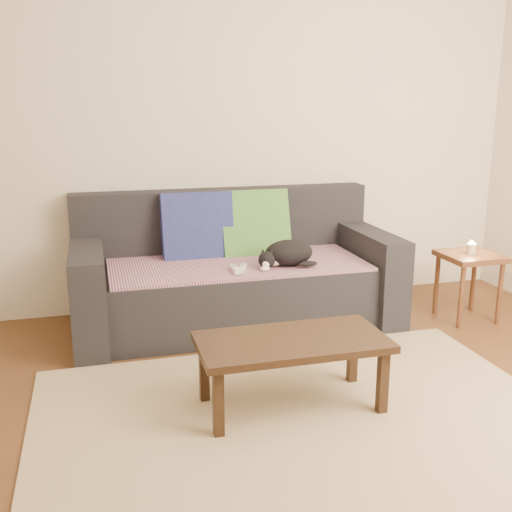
{
  "coord_description": "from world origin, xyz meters",
  "views": [
    {
      "loc": [
        -0.89,
        -2.21,
        1.45
      ],
      "look_at": [
        0.05,
        1.2,
        0.55
      ],
      "focal_mm": 42.0,
      "sensor_mm": 36.0,
      "label": 1
    }
  ],
  "objects_px": {
    "wii_remote_b": "(243,268)",
    "coffee_table": "(292,347)",
    "wii_remote_a": "(235,270)",
    "side_table": "(470,265)",
    "sofa": "(234,278)",
    "cat": "(287,254)"
  },
  "relations": [
    {
      "from": "wii_remote_b",
      "to": "coffee_table",
      "type": "xyz_separation_m",
      "value": [
        0.0,
        -0.96,
        -0.14
      ]
    },
    {
      "from": "wii_remote_a",
      "to": "side_table",
      "type": "xyz_separation_m",
      "value": [
        1.63,
        -0.07,
        -0.07
      ]
    },
    {
      "from": "sofa",
      "to": "wii_remote_a",
      "type": "relative_size",
      "value": 14.0
    },
    {
      "from": "wii_remote_b",
      "to": "sofa",
      "type": "bearing_deg",
      "value": 18.78
    },
    {
      "from": "wii_remote_a",
      "to": "wii_remote_b",
      "type": "bearing_deg",
      "value": -73.51
    },
    {
      "from": "cat",
      "to": "wii_remote_b",
      "type": "bearing_deg",
      "value": -152.56
    },
    {
      "from": "wii_remote_b",
      "to": "side_table",
      "type": "distance_m",
      "value": 1.58
    },
    {
      "from": "wii_remote_a",
      "to": "side_table",
      "type": "height_order",
      "value": "wii_remote_a"
    },
    {
      "from": "cat",
      "to": "wii_remote_a",
      "type": "bearing_deg",
      "value": -151.46
    },
    {
      "from": "sofa",
      "to": "coffee_table",
      "type": "relative_size",
      "value": 2.31
    },
    {
      "from": "wii_remote_a",
      "to": "sofa",
      "type": "bearing_deg",
      "value": -11.8
    },
    {
      "from": "sofa",
      "to": "wii_remote_a",
      "type": "bearing_deg",
      "value": -102.06
    },
    {
      "from": "wii_remote_a",
      "to": "wii_remote_b",
      "type": "relative_size",
      "value": 1.0
    },
    {
      "from": "side_table",
      "to": "coffee_table",
      "type": "distance_m",
      "value": 1.8
    },
    {
      "from": "sofa",
      "to": "side_table",
      "type": "bearing_deg",
      "value": -13.38
    },
    {
      "from": "side_table",
      "to": "sofa",
      "type": "bearing_deg",
      "value": 166.62
    },
    {
      "from": "wii_remote_b",
      "to": "side_table",
      "type": "height_order",
      "value": "wii_remote_b"
    },
    {
      "from": "cat",
      "to": "coffee_table",
      "type": "xyz_separation_m",
      "value": [
        -0.3,
        -1.01,
        -0.2
      ]
    },
    {
      "from": "sofa",
      "to": "coffee_table",
      "type": "bearing_deg",
      "value": -90.55
    },
    {
      "from": "cat",
      "to": "side_table",
      "type": "relative_size",
      "value": 0.89
    },
    {
      "from": "sofa",
      "to": "coffee_table",
      "type": "height_order",
      "value": "sofa"
    },
    {
      "from": "side_table",
      "to": "wii_remote_a",
      "type": "bearing_deg",
      "value": 177.69
    }
  ]
}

